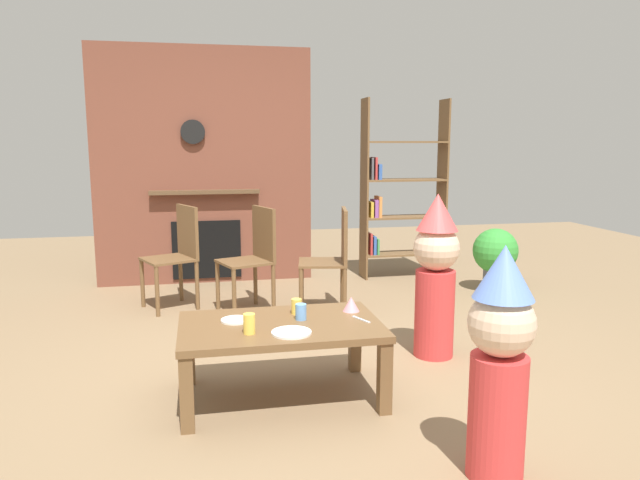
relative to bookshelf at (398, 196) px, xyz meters
The scene contains 17 objects.
ground_plane 2.92m from the bookshelf, 120.48° to the right, with size 12.00×12.00×0.00m, color #846B4C.
brick_fireplace_feature 2.06m from the bookshelf, behind, with size 2.20×0.28×2.40m.
bookshelf is the anchor object (origin of this frame).
coffee_table 3.33m from the bookshelf, 120.35° to the right, with size 1.13×0.71×0.44m.
paper_cup_near_left 3.21m from the bookshelf, 118.81° to the right, with size 0.06×0.06×0.09m, color #669EE0.
paper_cup_near_right 3.11m from the bookshelf, 119.98° to the right, with size 0.06×0.06×0.09m, color #F2CC4C.
paper_cup_center 3.53m from the bookshelf, 121.75° to the right, with size 0.06×0.06×0.11m, color #F2CC4C.
paper_plate_front 3.37m from the bookshelf, 124.76° to the right, with size 0.17×0.17×0.01m, color white.
paper_plate_rear 3.47m from the bookshelf, 118.26° to the right, with size 0.21×0.21×0.01m, color white.
birthday_cake_slice 2.97m from the bookshelf, 114.28° to the right, with size 0.10×0.10×0.09m, color pink.
table_fork 3.14m from the bookshelf, 112.70° to the right, with size 0.15×0.02×0.01m, color silver.
child_with_cone_hat 3.93m from the bookshelf, 102.59° to the right, with size 0.29×0.29×1.03m.
child_in_pink 2.45m from the bookshelf, 102.90° to the right, with size 0.31×0.31×1.11m.
dining_chair_left 2.44m from the bookshelf, 161.30° to the right, with size 0.53×0.53×0.90m.
dining_chair_middle 1.97m from the bookshelf, 147.92° to the right, with size 0.51×0.51×0.90m.
dining_chair_right 1.63m from the bookshelf, 128.67° to the right, with size 0.47×0.47×0.90m.
potted_plant_tall 1.20m from the bookshelf, 48.09° to the right, with size 0.43×0.43×0.62m.
Camera 1 is at (-0.67, -3.61, 1.45)m, focal length 33.09 mm.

